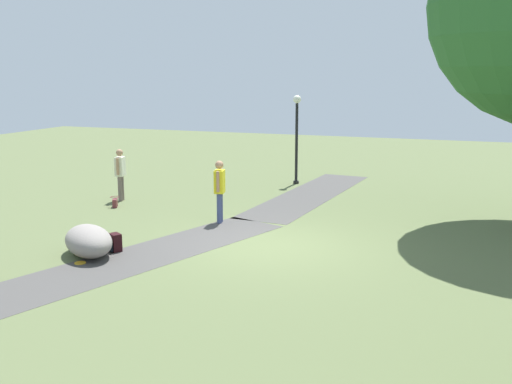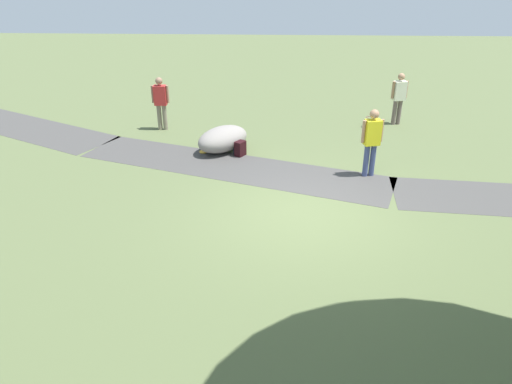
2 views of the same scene
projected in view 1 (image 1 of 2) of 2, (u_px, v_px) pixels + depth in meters
ground_plane at (271, 246)px, 13.86m from camera, size 48.00×48.00×0.00m
footpath_segment_near at (310, 194)px, 19.63m from camera, size 8.12×2.39×0.01m
footpath_segment_mid at (141, 257)px, 13.03m from camera, size 8.11×4.17×0.01m
lamp_post at (297, 129)px, 21.16m from camera, size 0.28×0.28×3.11m
lawn_boulder at (89, 241)px, 13.05m from camera, size 1.73×1.81×0.66m
woman_with_handbag at (120, 171)px, 18.54m from camera, size 0.51×0.32×1.59m
man_near_boulder at (220, 187)px, 15.81m from camera, size 0.51×0.31×1.65m
handbag_on_grass at (115, 202)px, 17.79m from camera, size 0.36×0.36×0.31m
backpack_by_boulder at (115, 243)px, 13.41m from camera, size 0.35×0.34×0.40m
frisbee_on_grass at (80, 263)px, 12.59m from camera, size 0.24×0.24×0.02m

